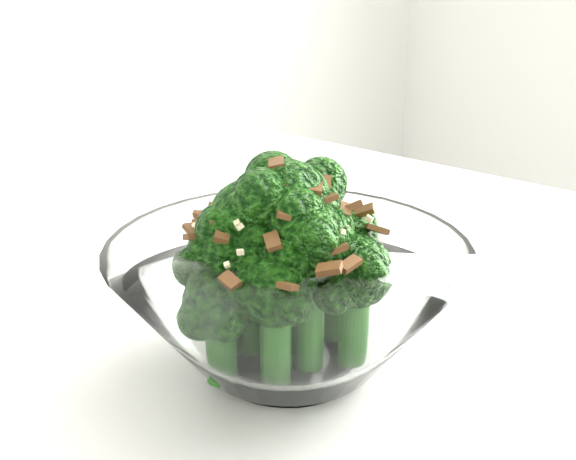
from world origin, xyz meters
TOP-DOWN VIEW (x-y plane):
  - broccoli_dish at (0.27, -0.06)m, footprint 0.21×0.21m

SIDE VIEW (x-z plane):
  - broccoli_dish at x=0.27m, z-range 0.74..0.87m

